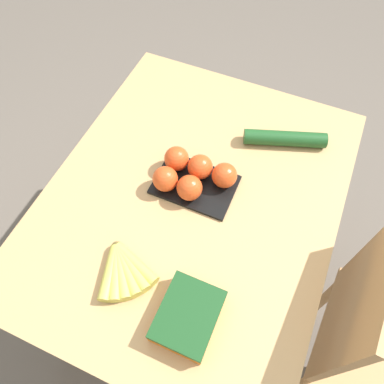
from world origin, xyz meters
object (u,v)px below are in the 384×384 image
object	(u,v)px
carrot_bag	(188,316)
chair	(367,338)
tomato_pack	(192,175)
cucumber_near	(285,138)
banana_bunch	(123,269)

from	to	relation	value
carrot_bag	chair	bearing A→B (deg)	113.19
chair	tomato_pack	xyz separation A→B (m)	(-0.16, -0.67, 0.30)
chair	carrot_bag	xyz separation A→B (m)	(0.22, -0.51, 0.29)
chair	cucumber_near	world-z (taller)	chair
carrot_bag	cucumber_near	bearing A→B (deg)	174.37
banana_bunch	tomato_pack	xyz separation A→B (m)	(-0.34, 0.05, 0.02)
chair	cucumber_near	size ratio (longest dim) A/B	3.69
carrot_bag	cucumber_near	xyz separation A→B (m)	(-0.64, 0.06, -0.01)
chair	banana_bunch	distance (m)	0.79
chair	cucumber_near	bearing A→B (deg)	50.40
chair	tomato_pack	distance (m)	0.75
chair	banana_bunch	size ratio (longest dim) A/B	6.00
chair	tomato_pack	bearing A→B (deg)	80.20
banana_bunch	carrot_bag	xyz separation A→B (m)	(0.05, 0.21, 0.02)
tomato_pack	banana_bunch	bearing A→B (deg)	-9.18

